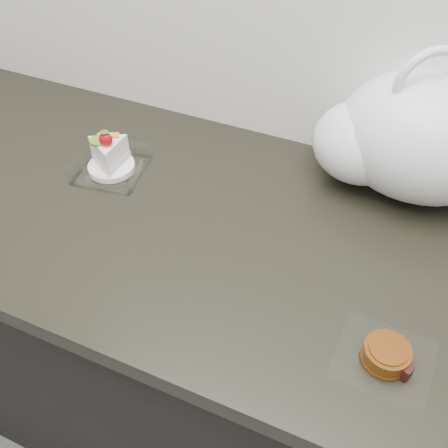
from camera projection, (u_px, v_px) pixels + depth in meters
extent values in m
cube|color=black|center=(246.00, 365.00, 1.24)|extent=(2.00, 0.60, 0.86)
cube|color=black|center=(254.00, 242.00, 0.93)|extent=(2.04, 0.64, 0.04)
cube|color=white|center=(112.00, 170.00, 1.04)|extent=(0.15, 0.15, 0.00)
cylinder|color=white|center=(112.00, 167.00, 1.04)|extent=(0.10, 0.10, 0.01)
ellipsoid|color=#AB0B1A|center=(106.00, 139.00, 0.98)|extent=(0.03, 0.02, 0.03)
cone|color=#2D7223|center=(104.00, 133.00, 0.97)|extent=(0.02, 0.02, 0.01)
cylinder|color=olive|center=(98.00, 141.00, 0.99)|extent=(0.04, 0.04, 0.00)
cube|color=orange|center=(108.00, 136.00, 1.01)|extent=(0.05, 0.03, 0.00)
cube|color=white|center=(384.00, 360.00, 0.73)|extent=(0.14, 0.13, 0.00)
cylinder|color=#5C2E0A|center=(386.00, 354.00, 0.72)|extent=(0.08, 0.08, 0.03)
cylinder|color=#5C2E0A|center=(384.00, 358.00, 0.73)|extent=(0.08, 0.08, 0.01)
cylinder|color=#5C2E0A|center=(389.00, 348.00, 0.71)|extent=(0.06, 0.06, 0.00)
cube|color=black|center=(404.00, 371.00, 0.70)|extent=(0.02, 0.02, 0.02)
ellipsoid|color=white|center=(424.00, 138.00, 0.92)|extent=(0.40, 0.36, 0.24)
ellipsoid|color=white|center=(362.00, 143.00, 0.95)|extent=(0.24, 0.23, 0.16)
torus|color=white|center=(430.00, 83.00, 0.84)|extent=(0.12, 0.09, 0.13)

